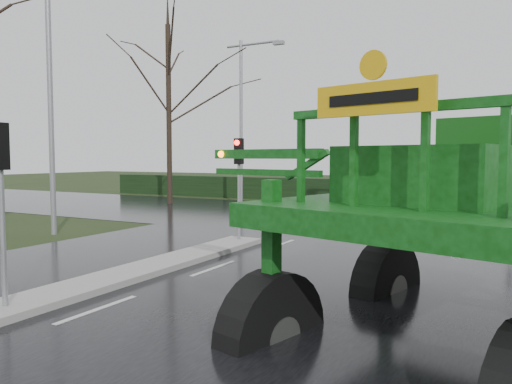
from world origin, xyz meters
The scene contains 12 objects.
ground centered at (0.00, 0.00, 0.00)m, with size 140.00×140.00×0.00m, color black.
road_main centered at (0.00, 10.00, 0.00)m, with size 14.00×80.00×0.02m, color black.
road_cross centered at (0.00, 16.00, 0.01)m, with size 80.00×12.00×0.02m, color black.
median_island centered at (-1.30, 3.00, 0.09)m, with size 1.20×10.00×0.16m, color gray.
hedge_row centered at (0.00, 24.00, 0.75)m, with size 44.00×0.90×1.50m, color black.
traffic_signal_near centered at (-1.30, -1.01, 2.59)m, with size 0.26×0.33×3.52m.
traffic_signal_mid centered at (-1.30, 7.49, 2.59)m, with size 0.26×0.33×3.52m.
street_light_left_near centered at (-8.19, 6.00, 5.99)m, with size 3.85×0.30×10.00m.
street_light_left_far centered at (-8.19, 20.00, 5.99)m, with size 3.85×0.30×10.00m.
tree_left_far centered at (-12.50, 18.00, 7.15)m, with size 7.70×7.70×13.26m.
crop_sprayer centered at (3.56, 0.62, 2.52)m, with size 9.29×6.85×5.33m.
white_sedan centered at (4.10, 19.61, 0.00)m, with size 1.59×4.56×1.50m, color white.
Camera 1 is at (7.07, -6.72, 2.90)m, focal length 35.00 mm.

